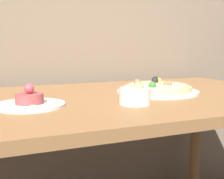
# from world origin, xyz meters

# --- Properties ---
(dining_table) EXTENTS (1.49, 0.88, 0.75)m
(dining_table) POSITION_xyz_m (0.00, 0.44, 0.67)
(dining_table) COLOR olive
(dining_table) RESTS_ON ground_plane
(pizza_plate) EXTENTS (0.34, 0.34, 0.06)m
(pizza_plate) POSITION_xyz_m (0.18, 0.44, 0.77)
(pizza_plate) COLOR white
(pizza_plate) RESTS_ON dining_table
(tartare_plate) EXTENTS (0.23, 0.23, 0.07)m
(tartare_plate) POSITION_xyz_m (-0.36, 0.36, 0.77)
(tartare_plate) COLOR white
(tartare_plate) RESTS_ON dining_table
(small_bowl) EXTENTS (0.11, 0.11, 0.07)m
(small_bowl) POSITION_xyz_m (-0.02, 0.26, 0.79)
(small_bowl) COLOR white
(small_bowl) RESTS_ON dining_table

